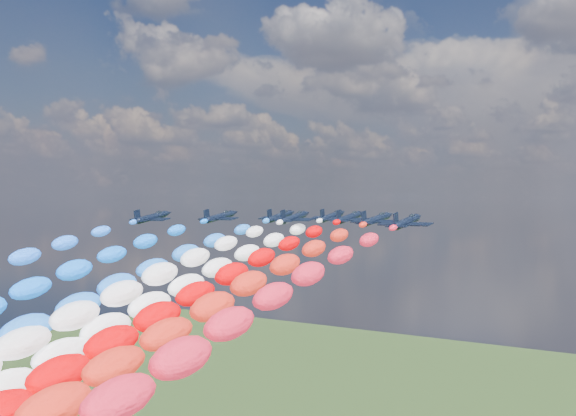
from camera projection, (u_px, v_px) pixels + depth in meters
The scene contains 14 objects.
jet_0 at pixel (152, 217), 150.60m from camera, with size 9.05×12.13×2.67m, color black, non-canonical shape.
jet_1 at pixel (220, 217), 155.16m from camera, with size 9.05×12.13×2.67m, color black, non-canonical shape.
jet_2 at pixel (280, 216), 158.62m from camera, with size 9.05×12.13×2.67m, color black, non-canonical shape.
trail_2 at pixel (53, 332), 109.25m from camera, with size 6.21×115.87×36.94m, color blue, non-canonical shape.
jet_3 at pixel (294, 217), 149.09m from camera, with size 9.05×12.13×2.67m, color black, non-canonical shape.
trail_3 at pixel (52, 345), 99.72m from camera, with size 6.21×115.87×36.94m, color white, non-canonical shape.
jet_4 at pixel (332, 216), 159.52m from camera, with size 9.05×12.13×2.67m, color black, non-canonical shape.
trail_4 at pixel (130, 331), 110.16m from camera, with size 6.21×115.87×36.94m, color white, non-canonical shape.
jet_5 at pixel (349, 218), 148.83m from camera, with size 9.05×12.13×2.67m, color black, non-canonical shape.
trail_5 at pixel (134, 346), 99.46m from camera, with size 6.21×115.87×36.94m, color #E40004, non-canonical shape.
jet_6 at pixel (376, 219), 135.75m from camera, with size 9.05×12.13×2.67m, color black, non-canonical shape.
trail_6 at pixel (143, 368), 86.38m from camera, with size 6.21×115.87×36.94m, color red, non-canonical shape.
jet_7 at pixel (407, 222), 122.21m from camera, with size 9.05×12.13×2.67m, color black, non-canonical shape.
trail_7 at pixel (151, 399), 72.85m from camera, with size 6.21×115.87×36.94m, color red, non-canonical shape.
Camera 1 is at (81.44, -116.17, 105.84)m, focal length 45.46 mm.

